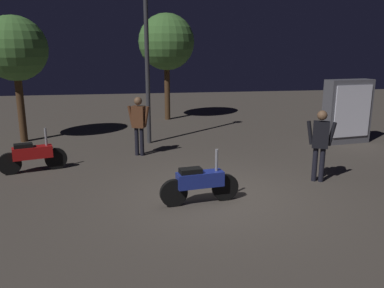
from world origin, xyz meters
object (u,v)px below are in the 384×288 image
object	(u,v)px
person_rider_beside	(320,140)
kiosk_billboard	(347,112)
person_bystander_far	(139,121)
streetlamp_near	(146,33)
motorcycle_blue_foreground	(200,183)
motorcycle_red_parked_left	(33,155)

from	to	relation	value
person_rider_beside	kiosk_billboard	size ratio (longest dim) A/B	0.81
person_rider_beside	person_bystander_far	xyz separation A→B (m)	(-4.10, 3.01, 0.02)
person_bystander_far	streetlamp_near	bearing A→B (deg)	9.26
motorcycle_blue_foreground	streetlamp_near	distance (m)	6.28
motorcycle_red_parked_left	streetlamp_near	distance (m)	5.13
motorcycle_blue_foreground	person_bystander_far	size ratio (longest dim) A/B	0.96
motorcycle_blue_foreground	person_bystander_far	distance (m)	4.08
motorcycle_blue_foreground	person_bystander_far	world-z (taller)	person_bystander_far
person_rider_beside	kiosk_billboard	distance (m)	4.46
streetlamp_near	kiosk_billboard	bearing A→B (deg)	-8.95
motorcycle_red_parked_left	streetlamp_near	size ratio (longest dim) A/B	0.29
motorcycle_red_parked_left	kiosk_billboard	xyz separation A→B (m)	(9.58, 1.65, 0.61)
person_rider_beside	streetlamp_near	distance (m)	6.39
motorcycle_blue_foreground	motorcycle_red_parked_left	bearing A→B (deg)	136.30
person_rider_beside	motorcycle_red_parked_left	bearing A→B (deg)	101.75
person_bystander_far	kiosk_billboard	world-z (taller)	kiosk_billboard
motorcycle_red_parked_left	streetlamp_near	xyz separation A→B (m)	(3.10, 2.67, 3.11)
motorcycle_blue_foreground	streetlamp_near	size ratio (longest dim) A/B	0.29
person_bystander_far	kiosk_billboard	bearing A→B (deg)	-62.99
person_bystander_far	kiosk_billboard	xyz separation A→B (m)	(6.85, 0.50, 0.02)
motorcycle_red_parked_left	person_rider_beside	bearing A→B (deg)	-31.69
person_rider_beside	person_bystander_far	size ratio (longest dim) A/B	0.98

